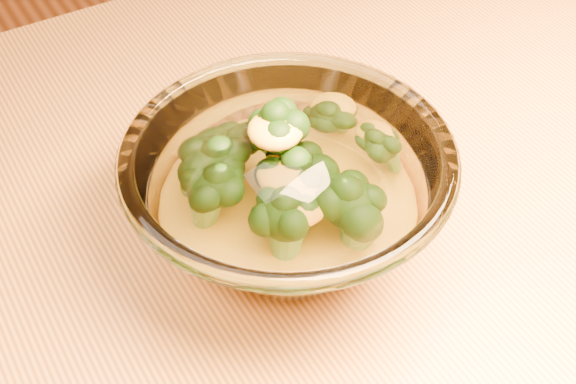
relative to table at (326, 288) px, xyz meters
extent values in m
cube|color=#B87A37|center=(0.00, 0.00, 0.08)|extent=(1.20, 0.80, 0.04)
cylinder|color=brown|center=(0.54, 0.34, -0.30)|extent=(0.06, 0.06, 0.71)
ellipsoid|color=white|center=(-0.05, -0.01, 0.11)|extent=(0.11, 0.11, 0.02)
torus|color=white|center=(-0.05, -0.01, 0.20)|extent=(0.24, 0.24, 0.01)
ellipsoid|color=gold|center=(-0.05, -0.01, 0.13)|extent=(0.14, 0.14, 0.04)
camera|label=1|loc=(-0.26, -0.38, 0.58)|focal=50.00mm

